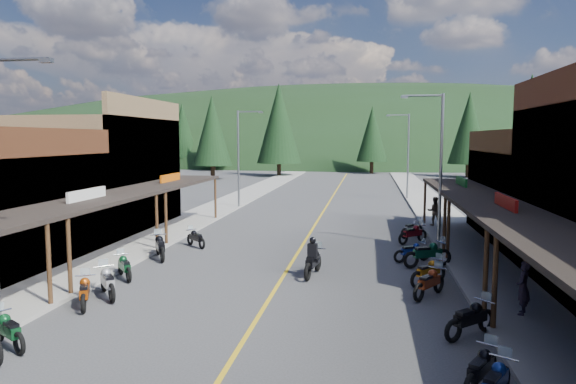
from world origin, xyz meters
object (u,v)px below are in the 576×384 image
at_px(pine_10, 212,131).
at_px(rider_on_bike, 313,260).
at_px(shop_west_3, 94,174).
at_px(bike_east_7, 429,281).
at_px(pine_2, 279,123).
at_px(bike_east_4, 495,382).
at_px(bike_west_6, 85,290).
at_px(bike_west_8, 124,266).
at_px(pine_1, 213,130).
at_px(bike_west_9, 160,245).
at_px(streetlight_2, 438,164).
at_px(pine_3, 372,134).
at_px(streetlight_3, 407,152).
at_px(bike_west_5, 8,329).
at_px(bike_east_8, 428,271).
at_px(bike_east_12, 412,228).
at_px(pine_7, 182,130).
at_px(bike_east_11, 413,233).
at_px(pine_5, 556,125).
at_px(pine_4, 469,128).
at_px(pine_9, 547,133).
at_px(pine_11, 530,124).
at_px(pedestrian_east_a, 523,288).
at_px(pine_0, 107,134).
at_px(shop_east_3, 555,197).
at_px(pedestrian_east_b, 434,211).
at_px(bike_west_7, 107,281).
at_px(bike_east_9, 428,253).
at_px(streetlight_1, 240,154).
at_px(bike_east_5, 481,367).
at_px(bike_west_10, 196,237).

distance_m(pine_10, rider_on_bike, 52.06).
distance_m(shop_west_3, bike_east_7, 22.83).
relative_size(pine_2, bike_east_4, 7.35).
distance_m(bike_west_6, bike_west_8, 3.54).
relative_size(pine_1, bike_west_9, 5.47).
bearing_deg(shop_west_3, streetlight_2, -9.04).
relative_size(pine_2, pine_3, 1.27).
relative_size(streetlight_3, bike_west_5, 4.07).
distance_m(bike_west_8, bike_east_8, 12.28).
xyz_separation_m(bike_west_5, bike_east_12, (12.27, 18.00, -0.01)).
distance_m(pine_7, bike_east_7, 85.30).
height_order(pine_3, bike_east_11, pine_3).
bearing_deg(pine_5, bike_east_11, -114.19).
distance_m(pine_4, pine_9, 16.18).
distance_m(pine_11, pedestrian_east_a, 42.16).
distance_m(streetlight_2, pine_0, 71.59).
bearing_deg(bike_west_9, bike_west_6, -117.67).
bearing_deg(shop_east_3, pine_7, 125.27).
xyz_separation_m(pine_7, bike_east_11, (37.93, -66.50, -6.64)).
xyz_separation_m(pine_11, bike_west_9, (-26.34, -34.07, -6.54)).
height_order(bike_east_8, pedestrian_east_b, pedestrian_east_b).
xyz_separation_m(shop_east_3, bike_west_8, (-20.14, -10.93, -1.97)).
relative_size(bike_west_7, bike_east_4, 1.14).
relative_size(bike_east_9, rider_on_bike, 0.99).
relative_size(shop_west_3, pine_11, 0.88).
relative_size(streetlight_3, pine_1, 0.64).
distance_m(bike_west_8, bike_east_4, 15.05).
distance_m(bike_east_4, bike_east_8, 9.23).
relative_size(streetlight_1, bike_east_9, 3.43).
height_order(bike_west_7, bike_east_5, bike_west_7).
relative_size(pine_5, bike_west_9, 6.13).
distance_m(pine_0, pine_3, 44.18).
relative_size(streetlight_1, bike_west_9, 3.50).
bearing_deg(pine_10, bike_east_9, -62.17).
distance_m(pine_2, pine_7, 28.44).
height_order(bike_west_5, bike_east_9, bike_east_9).
xyz_separation_m(shop_west_3, bike_west_7, (7.95, -13.34, -2.90)).
height_order(streetlight_1, bike_west_9, streetlight_1).
xyz_separation_m(bike_west_10, bike_east_8, (11.40, -5.37, 0.05)).
distance_m(pine_4, pedestrian_east_a, 63.10).
bearing_deg(bike_east_12, streetlight_2, -33.60).
height_order(pine_0, pine_7, pine_7).
bearing_deg(pine_11, pine_0, 158.20).
relative_size(shop_west_3, rider_on_bike, 4.64).
distance_m(pine_10, bike_east_8, 54.50).
relative_size(pine_2, bike_west_10, 7.57).
bearing_deg(streetlight_3, pine_10, 141.29).
bearing_deg(streetlight_2, bike_east_12, 105.87).
distance_m(streetlight_3, bike_east_5, 37.38).
bearing_deg(bike_west_7, pedestrian_east_b, 12.89).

